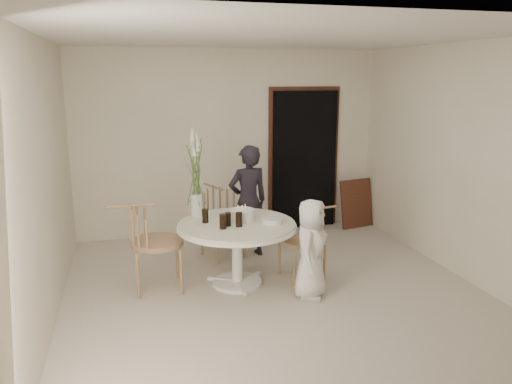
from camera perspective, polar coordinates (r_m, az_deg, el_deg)
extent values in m
plane|color=beige|center=(5.66, 1.97, -11.08)|extent=(4.50, 4.50, 0.00)
plane|color=silver|center=(5.17, 2.22, 17.34)|extent=(4.50, 4.50, 0.00)
plane|color=#F3E3CB|center=(7.40, -3.01, 5.62)|extent=(4.50, 0.00, 4.50)
plane|color=#F3E3CB|center=(3.23, 13.84, -4.82)|extent=(4.50, 0.00, 4.50)
plane|color=#F3E3CB|center=(5.08, -22.98, 1.06)|extent=(0.00, 4.50, 4.50)
plane|color=#F3E3CB|center=(6.28, 22.18, 3.28)|extent=(0.00, 4.50, 4.50)
cube|color=black|center=(7.71, 5.52, 3.62)|extent=(1.00, 0.10, 2.10)
cube|color=brown|center=(7.74, 5.43, 4.11)|extent=(1.12, 0.03, 2.22)
cylinder|color=white|center=(5.79, -2.12, -10.28)|extent=(0.56, 0.56, 0.04)
cylinder|color=white|center=(5.67, -2.15, -7.27)|extent=(0.12, 0.12, 0.65)
cylinder|color=white|center=(5.56, -2.18, -3.98)|extent=(1.33, 1.33, 0.03)
cylinder|color=white|center=(5.55, -2.19, -3.73)|extent=(1.30, 1.30, 0.04)
cube|color=brown|center=(7.94, 11.40, -1.28)|extent=(0.59, 0.28, 0.75)
cylinder|color=#A6795A|center=(6.29, -4.36, -6.24)|extent=(0.03, 0.03, 0.47)
cylinder|color=#A6795A|center=(6.50, -1.16, -5.55)|extent=(0.03, 0.03, 0.47)
cylinder|color=#A6795A|center=(6.63, -6.22, -5.23)|extent=(0.03, 0.03, 0.47)
cylinder|color=#A6795A|center=(6.83, -3.12, -4.61)|extent=(0.03, 0.03, 0.47)
cylinder|color=#A6795A|center=(6.48, -3.75, -3.23)|extent=(0.53, 0.53, 0.05)
cylinder|color=#A6795A|center=(5.98, 2.68, -7.45)|extent=(0.03, 0.03, 0.43)
cylinder|color=#A6795A|center=(5.66, 4.45, -8.70)|extent=(0.03, 0.03, 0.43)
cylinder|color=#A6795A|center=(6.15, 5.92, -6.90)|extent=(0.03, 0.03, 0.43)
cylinder|color=#A6795A|center=(5.85, 7.82, -8.07)|extent=(0.03, 0.03, 0.43)
cylinder|color=#A6795A|center=(5.83, 5.27, -5.59)|extent=(0.48, 0.48, 0.05)
cylinder|color=#A6795A|center=(5.51, -8.54, -9.03)|extent=(0.03, 0.03, 0.51)
cylinder|color=#A6795A|center=(5.93, -9.00, -7.40)|extent=(0.03, 0.03, 0.51)
cylinder|color=#A6795A|center=(5.49, -13.35, -9.34)|extent=(0.03, 0.03, 0.51)
cylinder|color=#A6795A|center=(5.91, -13.44, -7.67)|extent=(0.03, 0.03, 0.51)
cylinder|color=#A6795A|center=(5.61, -11.21, -5.68)|extent=(0.57, 0.57, 0.06)
imported|color=black|center=(6.44, -0.91, -1.10)|extent=(0.59, 0.44, 1.47)
imported|color=white|center=(5.33, 6.30, -6.47)|extent=(0.57, 0.63, 1.08)
cylinder|color=white|center=(5.61, -1.60, -2.64)|extent=(0.27, 0.27, 0.13)
cylinder|color=#FFE9A1|center=(5.58, -1.60, -1.75)|extent=(0.01, 0.01, 0.05)
cylinder|color=#FFE9A1|center=(5.62, -1.25, -1.64)|extent=(0.01, 0.01, 0.05)
cylinder|color=#FFE9A1|center=(5.59, -2.09, -1.72)|extent=(0.01, 0.01, 0.05)
cylinder|color=black|center=(5.32, -3.80, -3.37)|extent=(0.08, 0.08, 0.16)
cylinder|color=black|center=(5.39, -1.96, -3.16)|extent=(0.08, 0.08, 0.16)
cylinder|color=black|center=(5.56, -5.82, -2.73)|extent=(0.09, 0.09, 0.15)
cylinder|color=black|center=(5.42, -3.24, -3.13)|extent=(0.08, 0.08, 0.15)
cylinder|color=white|center=(5.52, 1.88, -3.30)|extent=(0.29, 0.29, 0.06)
cylinder|color=silver|center=(5.81, -6.79, -1.48)|extent=(0.14, 0.14, 0.26)
cylinder|color=#45652B|center=(5.75, -6.62, 1.73)|extent=(0.01, 0.01, 0.66)
cone|color=beige|center=(5.69, -6.71, 4.99)|extent=(0.07, 0.07, 0.17)
cylinder|color=#45652B|center=(5.76, -6.81, 2.03)|extent=(0.01, 0.01, 0.72)
cone|color=beige|center=(5.70, -6.91, 5.57)|extent=(0.07, 0.07, 0.17)
cylinder|color=#45652B|center=(5.75, -7.06, 2.30)|extent=(0.01, 0.01, 0.77)
cone|color=beige|center=(5.69, -7.17, 6.12)|extent=(0.07, 0.07, 0.17)
cylinder|color=#45652B|center=(5.72, -7.19, 2.53)|extent=(0.01, 0.01, 0.83)
cone|color=beige|center=(5.66, -7.31, 6.66)|extent=(0.07, 0.07, 0.17)
cylinder|color=#45652B|center=(5.72, -7.07, 1.66)|extent=(0.01, 0.01, 0.66)
cone|color=beige|center=(5.66, -7.17, 4.93)|extent=(0.07, 0.07, 0.17)
cylinder|color=#45652B|center=(5.70, -6.84, 1.93)|extent=(0.01, 0.01, 0.72)
cone|color=beige|center=(5.65, -6.94, 5.49)|extent=(0.07, 0.07, 0.17)
cylinder|color=#45652B|center=(5.71, -6.65, 2.24)|extent=(0.01, 0.01, 0.77)
cone|color=beige|center=(5.65, -6.75, 6.08)|extent=(0.07, 0.07, 0.17)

